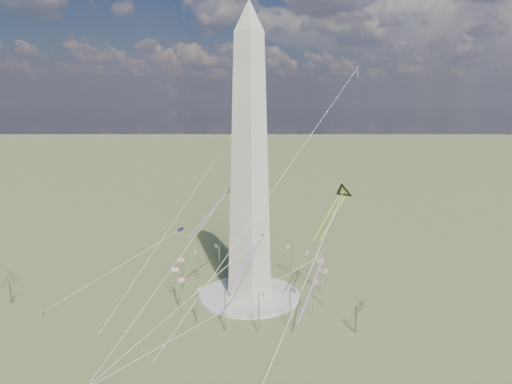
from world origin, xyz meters
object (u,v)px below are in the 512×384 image
Objects in this scene: tree_near at (356,305)px; kite_delta_black at (342,195)px; washington_monument at (249,164)px; person_west at (44,314)px.

kite_delta_black reaches higher than tree_near.
washington_monument is 8.02× the size of tree_near.
tree_near is at bearing -103.23° from person_west.
tree_near is at bearing -0.60° from washington_monument.
person_west is 0.08× the size of kite_delta_black.
tree_near is 7.84× the size of person_west.
tree_near is 100.13m from person_west.
washington_monument reaches higher than person_west.
washington_monument is 56.98m from tree_near.
kite_delta_black is at bearing -93.48° from person_west.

